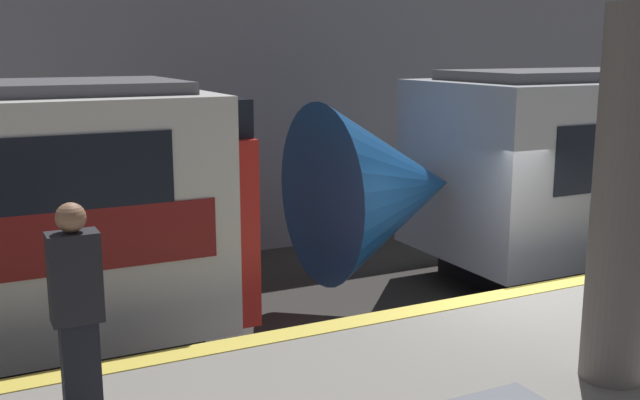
{
  "coord_description": "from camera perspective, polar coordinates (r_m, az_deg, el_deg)",
  "views": [
    {
      "loc": [
        -6.14,
        -6.71,
        3.89
      ],
      "look_at": [
        -2.3,
        1.01,
        2.12
      ],
      "focal_mm": 42.0,
      "sensor_mm": 36.0,
      "label": 1
    }
  ],
  "objects": [
    {
      "name": "person_waiting",
      "position": [
        6.06,
        -18.04,
        -7.75
      ],
      "size": [
        0.38,
        0.24,
        1.73
      ],
      "color": "black",
      "rests_on": "platform"
    },
    {
      "name": "support_pillar_near",
      "position": [
        6.8,
        22.2,
        0.07
      ],
      "size": [
        0.54,
        0.54,
        3.22
      ],
      "color": "slate",
      "rests_on": "platform"
    },
    {
      "name": "ground_plane",
      "position": [
        9.89,
        15.02,
        -11.95
      ],
      "size": [
        120.0,
        120.0,
        0.0
      ],
      "primitive_type": "plane",
      "color": "#33302D"
    },
    {
      "name": "station_rear_barrier",
      "position": [
        14.59,
        -1.46,
        6.45
      ],
      "size": [
        50.0,
        0.15,
        5.15
      ],
      "color": "gray",
      "rests_on": "ground"
    }
  ]
}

